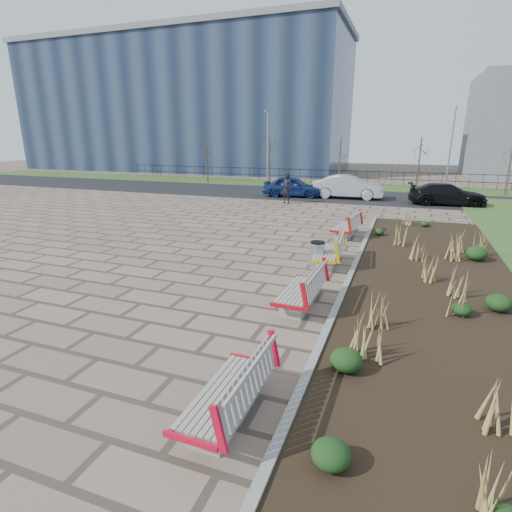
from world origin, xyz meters
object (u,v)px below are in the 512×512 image
(pedestrian, at_px, (287,188))
(lamp_east, at_px, (450,151))
(bench_b, at_px, (299,288))
(litter_bin, at_px, (317,254))
(bench_d, at_px, (346,225))
(bench_a, at_px, (225,389))
(bench_c, at_px, (327,250))
(car_silver, at_px, (348,187))
(car_blue, at_px, (293,187))
(lamp_west, at_px, (268,149))
(car_black, at_px, (447,194))

(pedestrian, distance_m, lamp_east, 13.20)
(bench_b, xyz_separation_m, lamp_east, (5.00, 23.96, 2.54))
(bench_b, height_order, litter_bin, bench_b)
(bench_d, height_order, lamp_east, lamp_east)
(bench_a, xyz_separation_m, lamp_east, (5.00, 28.34, 2.54))
(bench_c, height_order, litter_bin, bench_c)
(lamp_east, bearing_deg, car_silver, -141.76)
(bench_b, height_order, bench_d, same)
(litter_bin, bearing_deg, lamp_east, 75.68)
(litter_bin, bearing_deg, pedestrian, 110.66)
(pedestrian, bearing_deg, bench_c, -44.00)
(car_blue, relative_size, lamp_west, 0.69)
(bench_c, height_order, bench_d, same)
(bench_a, distance_m, pedestrian, 20.31)
(bench_b, distance_m, bench_d, 7.77)
(bench_b, bearing_deg, car_silver, 96.39)
(bench_b, bearing_deg, litter_bin, 96.46)
(bench_b, height_order, bench_c, same)
(pedestrian, height_order, lamp_west, lamp_west)
(car_blue, height_order, car_black, car_blue)
(bench_c, bearing_deg, bench_d, 86.30)
(lamp_west, bearing_deg, car_black, -22.85)
(car_silver, bearing_deg, bench_a, -178.77)
(litter_bin, distance_m, lamp_west, 22.54)
(car_blue, relative_size, car_silver, 0.87)
(bench_b, distance_m, car_silver, 18.93)
(litter_bin, relative_size, lamp_east, 0.14)
(car_black, height_order, lamp_east, lamp_east)
(car_silver, distance_m, lamp_east, 8.52)
(car_black, xyz_separation_m, lamp_west, (-13.66, 5.76, 2.36))
(car_silver, bearing_deg, lamp_west, 53.63)
(car_black, xyz_separation_m, lamp_east, (0.34, 5.76, 2.36))
(bench_b, distance_m, litter_bin, 3.36)
(pedestrian, relative_size, car_black, 0.42)
(pedestrian, xyz_separation_m, car_black, (9.45, 2.85, -0.27))
(bench_d, distance_m, car_black, 11.43)
(bench_a, xyz_separation_m, bench_d, (0.00, 12.15, 0.00))
(litter_bin, bearing_deg, car_silver, 94.40)
(bench_a, bearing_deg, bench_b, 90.97)
(bench_c, bearing_deg, lamp_east, 72.48)
(bench_c, relative_size, bench_d, 1.00)
(lamp_west, bearing_deg, bench_d, -60.93)
(bench_b, bearing_deg, bench_a, -88.03)
(car_blue, bearing_deg, bench_b, -171.74)
(lamp_west, xyz_separation_m, lamp_east, (14.00, 0.00, 0.00))
(bench_b, height_order, car_silver, car_silver)
(pedestrian, height_order, car_silver, pedestrian)
(bench_d, height_order, car_silver, car_silver)
(bench_a, distance_m, bench_b, 4.38)
(bench_a, relative_size, lamp_east, 0.35)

